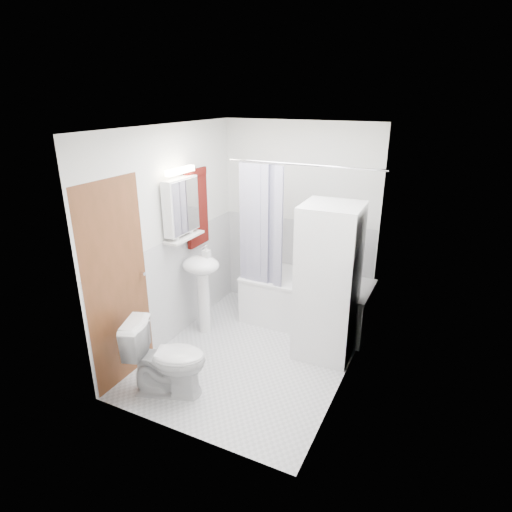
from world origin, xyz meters
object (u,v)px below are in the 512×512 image
at_px(bathtub, 306,299).
at_px(toilet, 167,358).
at_px(washer_dryer, 328,282).
at_px(sink, 202,277).

bearing_deg(bathtub, toilet, -111.87).
bearing_deg(bathtub, washer_dryer, -52.67).
distance_m(washer_dryer, toilet, 1.79).
height_order(washer_dryer, toilet, washer_dryer).
xyz_separation_m(sink, toilet, (0.30, -1.11, -0.34)).
distance_m(bathtub, toilet, 1.96).
bearing_deg(sink, bathtub, 34.69).
height_order(bathtub, washer_dryer, washer_dryer).
distance_m(bathtub, sink, 1.32).
bearing_deg(sink, washer_dryer, 7.87).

